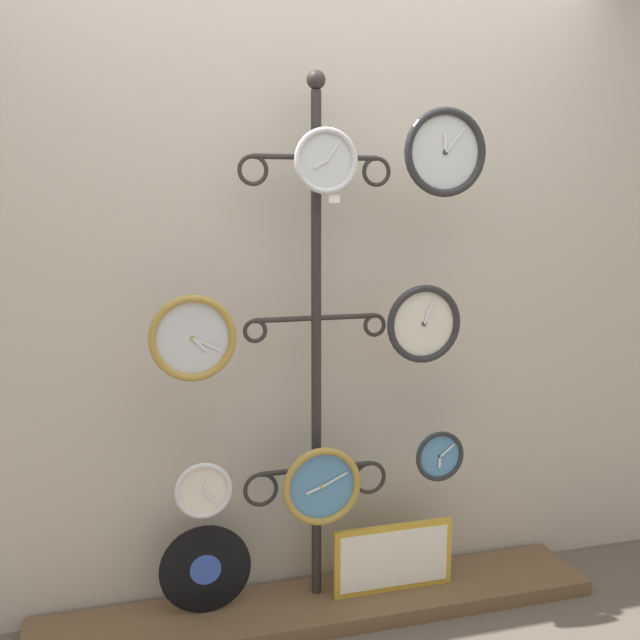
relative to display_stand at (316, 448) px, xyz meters
The scene contains 13 objects.
shop_wall 0.76m from the display_stand, 90.00° to the left, with size 4.40×0.04×2.80m.
low_shelf 0.63m from the display_stand, 90.00° to the right, with size 2.20×0.36×0.06m.
display_stand is the anchor object (origin of this frame).
clock_top_center 1.08m from the display_stand, 82.57° to the right, with size 0.23×0.04×0.23m.
clock_top_right 1.21m from the display_stand, 14.82° to the right, with size 0.32×0.04×0.32m.
clock_middle_left 0.68m from the display_stand, 167.66° to the right, with size 0.30×0.04×0.30m.
clock_middle_right 0.63m from the display_stand, 17.18° to the right, with size 0.30×0.04×0.30m.
clock_bottom_left 0.47m from the display_stand, 167.73° to the right, with size 0.21×0.04×0.21m.
clock_bottom_center 0.16m from the display_stand, 95.80° to the right, with size 0.30×0.04×0.30m.
clock_bottom_right 0.48m from the display_stand, 11.88° to the right, with size 0.20×0.04×0.20m.
vinyl_record 0.61m from the display_stand, behind, with size 0.35×0.01×0.35m.
picture_frame 0.55m from the display_stand, 14.12° to the right, with size 0.49×0.02×0.27m.
price_tag_upper 0.95m from the display_stand, 63.48° to the right, with size 0.04×0.00×0.03m.
Camera 1 is at (-0.77, -2.25, 1.59)m, focal length 42.00 mm.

